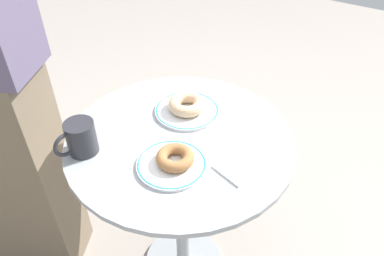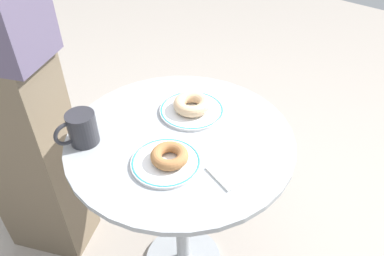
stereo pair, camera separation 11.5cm
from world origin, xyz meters
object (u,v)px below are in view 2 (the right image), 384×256
cafe_table (181,178)px  plate_left (166,162)px  plate_right (192,110)px  donut_cinnamon (170,156)px  donut_glazed (192,104)px  paper_napkin (233,171)px  coffee_mug (81,129)px

cafe_table → plate_left: 0.24m
plate_right → donut_cinnamon: 0.26m
plate_left → donut_glazed: bearing=23.2°
plate_right → donut_glazed: 0.03m
cafe_table → donut_glazed: 0.26m
cafe_table → donut_glazed: size_ratio=5.80×
plate_right → donut_cinnamon: donut_cinnamon is taller
cafe_table → plate_left: (-0.12, -0.05, 0.20)m
plate_left → plate_right: size_ratio=0.93×
cafe_table → paper_napkin: paper_napkin is taller
donut_cinnamon → coffee_mug: bearing=110.7°
donut_cinnamon → plate_right: bearing=25.4°
donut_cinnamon → paper_napkin: 0.19m
plate_left → donut_glazed: (0.24, 0.10, 0.03)m
donut_cinnamon → plate_left: bearing=146.7°
plate_left → paper_napkin: plate_left is taller
cafe_table → plate_right: plate_right is taller
donut_glazed → coffee_mug: bearing=154.8°
plate_right → donut_glazed: bearing=0.0°
donut_cinnamon → coffee_mug: 0.29m
donut_cinnamon → paper_napkin: size_ratio=0.92×
cafe_table → donut_cinnamon: donut_cinnamon is taller
donut_glazed → coffee_mug: 0.37m
cafe_table → coffee_mug: coffee_mug is taller
cafe_table → coffee_mug: size_ratio=5.47×
donut_glazed → plate_right: bearing=0.0°
cafe_table → donut_cinnamon: (-0.11, -0.06, 0.22)m
plate_left → paper_napkin: size_ratio=1.69×
paper_napkin → donut_cinnamon: bearing=119.1°
plate_left → donut_cinnamon: donut_cinnamon is taller
plate_right → donut_glazed: (0.00, 0.00, 0.03)m
paper_napkin → coffee_mug: size_ratio=0.89×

